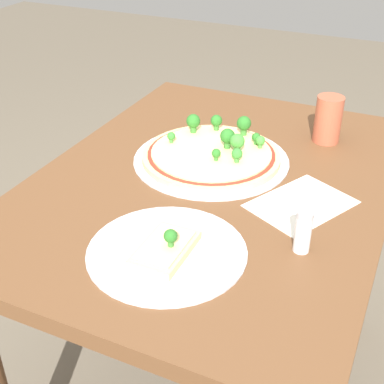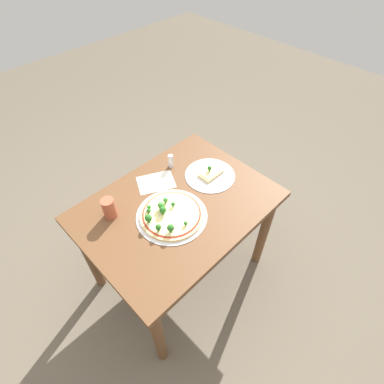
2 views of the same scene
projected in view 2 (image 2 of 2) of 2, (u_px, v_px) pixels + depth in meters
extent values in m
plane|color=brown|center=(181.00, 270.00, 2.14)|extent=(8.00, 8.00, 0.00)
cube|color=brown|center=(177.00, 206.00, 1.62)|extent=(1.02, 0.76, 0.04)
cylinder|color=brown|center=(194.00, 182.00, 2.25)|extent=(0.06, 0.06, 0.69)
cylinder|color=brown|center=(89.00, 256.00, 1.82)|extent=(0.06, 0.06, 0.69)
cylinder|color=brown|center=(264.00, 232.00, 1.95)|extent=(0.06, 0.06, 0.69)
cylinder|color=brown|center=(158.00, 335.00, 1.51)|extent=(0.06, 0.06, 0.69)
cylinder|color=silver|center=(172.00, 216.00, 1.55)|extent=(0.37, 0.37, 0.00)
cylinder|color=#E5C17F|center=(172.00, 215.00, 1.54)|extent=(0.33, 0.33, 0.01)
cylinder|color=#A82D1E|center=(172.00, 214.00, 1.54)|extent=(0.30, 0.30, 0.00)
cylinder|color=#F4DB8E|center=(172.00, 213.00, 1.53)|extent=(0.29, 0.29, 0.00)
sphere|color=#3D8933|center=(149.00, 207.00, 1.53)|extent=(0.02, 0.02, 0.02)
cylinder|color=#488E3A|center=(149.00, 209.00, 1.54)|extent=(0.01, 0.01, 0.01)
sphere|color=#286B23|center=(171.00, 228.00, 1.43)|extent=(0.03, 0.03, 0.03)
cylinder|color=#37742D|center=(171.00, 231.00, 1.45)|extent=(0.02, 0.02, 0.02)
sphere|color=#286B23|center=(158.00, 227.00, 1.44)|extent=(0.03, 0.03, 0.03)
cylinder|color=#37742D|center=(159.00, 229.00, 1.45)|extent=(0.01, 0.01, 0.01)
sphere|color=#3D8933|center=(161.00, 205.00, 1.53)|extent=(0.03, 0.03, 0.03)
cylinder|color=#488E3A|center=(161.00, 208.00, 1.54)|extent=(0.02, 0.02, 0.02)
sphere|color=#286B23|center=(163.00, 210.00, 1.51)|extent=(0.04, 0.04, 0.04)
cylinder|color=#37742D|center=(163.00, 213.00, 1.52)|extent=(0.02, 0.02, 0.02)
sphere|color=#286B23|center=(148.00, 218.00, 1.47)|extent=(0.04, 0.04, 0.04)
cylinder|color=#37742D|center=(149.00, 221.00, 1.49)|extent=(0.02, 0.02, 0.02)
sphere|color=#286B23|center=(173.00, 204.00, 1.55)|extent=(0.02, 0.02, 0.02)
cylinder|color=#37742D|center=(173.00, 206.00, 1.56)|extent=(0.01, 0.01, 0.01)
sphere|color=#337A2D|center=(186.00, 223.00, 1.47)|extent=(0.02, 0.02, 0.02)
cylinder|color=#3F8136|center=(186.00, 225.00, 1.48)|extent=(0.01, 0.01, 0.01)
sphere|color=#286B23|center=(149.00, 210.00, 1.52)|extent=(0.02, 0.02, 0.02)
cylinder|color=#37742D|center=(149.00, 212.00, 1.53)|extent=(0.01, 0.01, 0.01)
sphere|color=#337A2D|center=(166.00, 200.00, 1.56)|extent=(0.03, 0.03, 0.03)
cylinder|color=#3F8136|center=(166.00, 202.00, 1.58)|extent=(0.01, 0.01, 0.01)
cylinder|color=silver|center=(210.00, 175.00, 1.75)|extent=(0.29, 0.29, 0.00)
cube|color=#E5C17F|center=(211.00, 173.00, 1.75)|extent=(0.14, 0.09, 0.02)
cube|color=#F4DB8E|center=(211.00, 172.00, 1.74)|extent=(0.11, 0.07, 0.00)
sphere|color=#286B23|center=(210.00, 168.00, 1.73)|extent=(0.02, 0.02, 0.02)
cylinder|color=#37742D|center=(209.00, 170.00, 1.74)|extent=(0.01, 0.01, 0.01)
cylinder|color=#AD5138|center=(109.00, 208.00, 1.51)|extent=(0.07, 0.07, 0.12)
cylinder|color=silver|center=(171.00, 162.00, 1.78)|extent=(0.03, 0.03, 0.07)
cylinder|color=#B2B2B7|center=(170.00, 156.00, 1.75)|extent=(0.03, 0.03, 0.01)
cube|color=silver|center=(156.00, 182.00, 1.72)|extent=(0.25, 0.22, 0.00)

